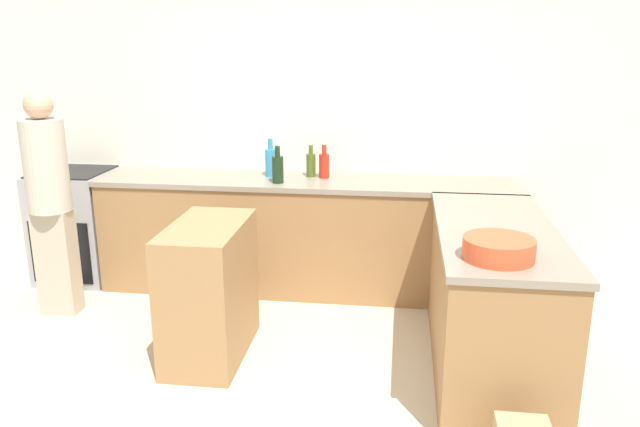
{
  "coord_description": "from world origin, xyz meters",
  "views": [
    {
      "loc": [
        0.74,
        -2.91,
        2.0
      ],
      "look_at": [
        0.26,
        0.71,
        0.97
      ],
      "focal_mm": 35.0,
      "sensor_mm": 36.0,
      "label": 1
    }
  ],
  "objects": [
    {
      "name": "person_by_range",
      "position": [
        -1.76,
        1.14,
        0.9
      ],
      "size": [
        0.3,
        0.3,
        1.65
      ],
      "color": "#ADA38E",
      "rests_on": "ground_plane"
    },
    {
      "name": "olive_oil_bottle",
      "position": [
        0.02,
        1.94,
        1.02
      ],
      "size": [
        0.07,
        0.07,
        0.26
      ],
      "color": "#475B1E",
      "rests_on": "counter_back"
    },
    {
      "name": "hot_sauce_bottle",
      "position": [
        0.13,
        1.9,
        1.03
      ],
      "size": [
        0.08,
        0.08,
        0.26
      ],
      "color": "red",
      "rests_on": "counter_back"
    },
    {
      "name": "wine_bottle_dark",
      "position": [
        -0.2,
        1.68,
        1.03
      ],
      "size": [
        0.09,
        0.09,
        0.29
      ],
      "color": "black",
      "rests_on": "counter_back"
    },
    {
      "name": "counter_back",
      "position": [
        0.0,
        1.83,
        0.46
      ],
      "size": [
        3.31,
        0.64,
        0.92
      ],
      "color": "olive",
      "rests_on": "ground_plane"
    },
    {
      "name": "mixing_bowl",
      "position": [
        1.24,
        0.15,
        0.97
      ],
      "size": [
        0.36,
        0.36,
        0.11
      ],
      "color": "#DB512D",
      "rests_on": "counter_peninsula"
    },
    {
      "name": "counter_peninsula",
      "position": [
        1.31,
        0.71,
        0.46
      ],
      "size": [
        0.69,
        1.67,
        0.92
      ],
      "color": "olive",
      "rests_on": "ground_plane"
    },
    {
      "name": "wall_back",
      "position": [
        0.0,
        2.17,
        1.35
      ],
      "size": [
        8.0,
        0.06,
        2.7
      ],
      "color": "silver",
      "rests_on": "ground_plane"
    },
    {
      "name": "range_oven",
      "position": [
        -1.96,
        1.83,
        0.46
      ],
      "size": [
        0.6,
        0.62,
        0.93
      ],
      "color": "#99999E",
      "rests_on": "ground_plane"
    },
    {
      "name": "dish_soap_bottle",
      "position": [
        -0.3,
        1.9,
        1.04
      ],
      "size": [
        0.09,
        0.09,
        0.31
      ],
      "color": "#338CBF",
      "rests_on": "counter_back"
    },
    {
      "name": "ground_plane",
      "position": [
        0.0,
        0.0,
        0.0
      ],
      "size": [
        14.0,
        14.0,
        0.0
      ],
      "primitive_type": "plane",
      "color": "beige"
    },
    {
      "name": "island_table",
      "position": [
        -0.45,
        0.66,
        0.44
      ],
      "size": [
        0.45,
        0.82,
        0.88
      ],
      "color": "#997047",
      "rests_on": "ground_plane"
    }
  ]
}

